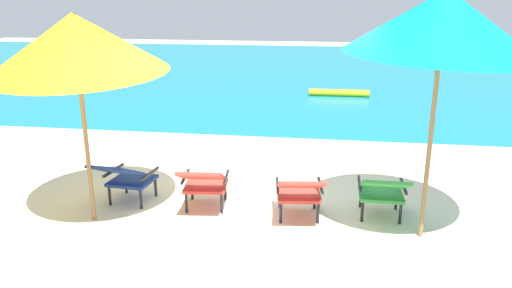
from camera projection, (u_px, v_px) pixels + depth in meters
name	position (u px, v px, depth m)	size (l,w,h in m)	color
ground_plane	(283.00, 129.00, 9.94)	(40.00, 40.00, 0.00)	beige
ocean_band	(306.00, 70.00, 17.86)	(40.00, 18.00, 0.01)	teal
swim_buoy	(339.00, 93.00, 13.16)	(0.18, 0.18, 1.60)	yellow
lounge_chair_far_left	(125.00, 176.00, 6.19)	(0.62, 0.92, 0.68)	navy
lounge_chair_near_left	(204.00, 181.00, 6.02)	(0.63, 0.93, 0.68)	red
lounge_chair_near_right	(300.00, 190.00, 5.75)	(0.64, 0.94, 0.68)	red
lounge_chair_far_right	(383.00, 190.00, 5.76)	(0.55, 0.88, 0.68)	#338E3D
beach_umbrella_left	(76.00, 43.00, 5.32)	(2.14, 2.18, 2.49)	olive
beach_umbrella_right	(443.00, 23.00, 4.83)	(2.76, 2.75, 2.71)	olive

